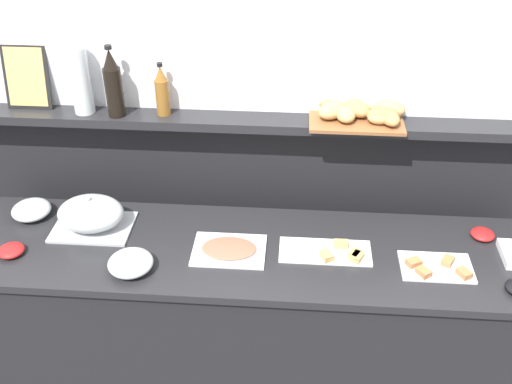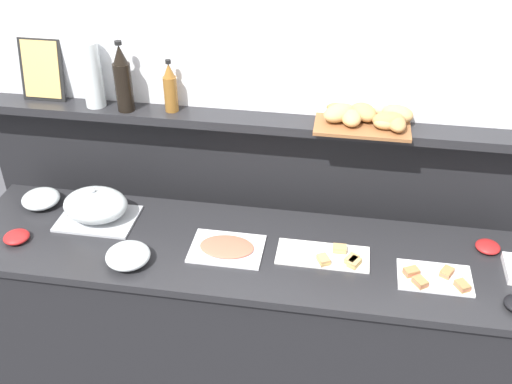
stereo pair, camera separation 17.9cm
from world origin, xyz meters
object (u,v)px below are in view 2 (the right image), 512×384
serving_cloche (96,206)px  condiment_bowl_cream (488,247)px  bread_basket (370,116)px  water_carafe (92,75)px  condiment_bowl_teal (16,237)px  glass_bowl_large (41,199)px  vinegar_bottle_amber (170,89)px  sandwich_platter_side (435,278)px  framed_picture (42,69)px  wine_bottle_dark (123,80)px  glass_bowl_medium (128,256)px  sandwich_platter_rear (328,256)px  cold_cuts_platter (227,248)px

serving_cloche → condiment_bowl_cream: 1.68m
bread_basket → water_carafe: 1.22m
condiment_bowl_teal → condiment_bowl_cream: size_ratio=1.07×
glass_bowl_large → bread_basket: bread_basket is taller
serving_cloche → vinegar_bottle_amber: size_ratio=1.44×
sandwich_platter_side → serving_cloche: (-1.45, 0.16, 0.06)m
condiment_bowl_teal → water_carafe: water_carafe is taller
framed_picture → water_carafe: 0.26m
glass_bowl_large → wine_bottle_dark: 0.68m
water_carafe → serving_cloche: bearing=-77.5°
wine_bottle_dark → water_carafe: bearing=171.8°
condiment_bowl_cream → wine_bottle_dark: (-1.60, 0.23, 0.53)m
serving_cloche → glass_bowl_large: serving_cloche is taller
sandwich_platter_side → glass_bowl_medium: size_ratio=1.59×
sandwich_platter_rear → water_carafe: 1.29m
sandwich_platter_rear → glass_bowl_medium: (-0.79, -0.16, 0.02)m
cold_cuts_platter → condiment_bowl_teal: 0.90m
glass_bowl_medium → bread_basket: 1.16m
sandwich_platter_rear → framed_picture: size_ratio=1.33×
sandwich_platter_side → vinegar_bottle_amber: bearing=157.7°
glass_bowl_medium → bread_basket: (0.91, 0.57, 0.42)m
condiment_bowl_cream → wine_bottle_dark: size_ratio=0.32×
sandwich_platter_rear → bread_basket: bread_basket is taller
sandwich_platter_side → condiment_bowl_teal: bearing=-178.8°
glass_bowl_large → condiment_bowl_teal: (0.02, -0.27, -0.01)m
serving_cloche → condiment_bowl_cream: bearing=2.1°
condiment_bowl_teal → vinegar_bottle_amber: vinegar_bottle_amber is taller
bread_basket → framed_picture: (-1.47, 0.03, 0.10)m
sandwich_platter_rear → glass_bowl_medium: glass_bowl_medium is taller
glass_bowl_large → glass_bowl_medium: size_ratio=0.95×
vinegar_bottle_amber → condiment_bowl_cream: bearing=-10.3°
sandwich_platter_side → condiment_bowl_cream: bearing=43.9°
sandwich_platter_side → wine_bottle_dark: bearing=161.7°
cold_cuts_platter → condiment_bowl_cream: size_ratio=2.99×
condiment_bowl_teal → vinegar_bottle_amber: size_ratio=0.46×
bread_basket → sandwich_platter_side: bearing=-58.1°
water_carafe → sandwich_platter_rear: bearing=-20.5°
sandwich_platter_side → cold_cuts_platter: (-0.84, 0.05, -0.00)m
sandwich_platter_side → framed_picture: bearing=163.9°
condiment_bowl_cream → vinegar_bottle_amber: (-1.40, 0.25, 0.50)m
sandwich_platter_rear → serving_cloche: size_ratio=1.11×
sandwich_platter_side → water_carafe: (-1.52, 0.47, 0.55)m
condiment_bowl_cream → vinegar_bottle_amber: size_ratio=0.43×
sandwich_platter_rear → vinegar_bottle_amber: bearing=150.9°
vinegar_bottle_amber → framed_picture: framed_picture is taller
glass_bowl_large → wine_bottle_dark: (0.38, 0.22, 0.52)m
wine_bottle_dark → condiment_bowl_cream: bearing=-8.1°
framed_picture → condiment_bowl_teal: bearing=-85.8°
condiment_bowl_teal → bread_basket: bearing=19.7°
vinegar_bottle_amber → bread_basket: size_ratio=0.56×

